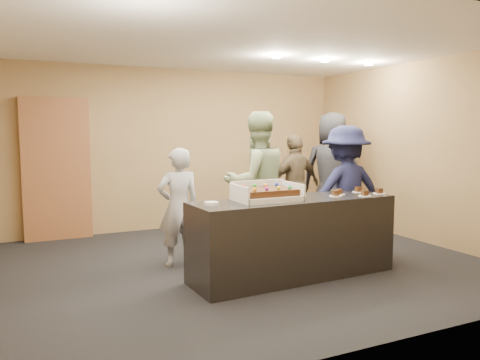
% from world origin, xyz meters
% --- Properties ---
extents(room, '(6.04, 6.00, 2.70)m').
position_xyz_m(room, '(0.00, 0.00, 1.35)').
color(room, black).
rests_on(room, ground).
extents(serving_counter, '(2.43, 0.82, 0.90)m').
position_xyz_m(serving_counter, '(0.35, -0.73, 0.45)').
color(serving_counter, black).
rests_on(serving_counter, floor).
extents(storage_cabinet, '(0.98, 0.15, 2.16)m').
position_xyz_m(storage_cabinet, '(-1.94, 2.41, 1.08)').
color(storage_cabinet, brown).
rests_on(storage_cabinet, floor).
extents(cake_box, '(0.69, 0.48, 0.20)m').
position_xyz_m(cake_box, '(0.00, -0.70, 0.95)').
color(cake_box, white).
rests_on(cake_box, serving_counter).
extents(sheet_cake, '(0.59, 0.41, 0.11)m').
position_xyz_m(sheet_cake, '(0.00, -0.73, 1.00)').
color(sheet_cake, '#391F0D').
rests_on(sheet_cake, cake_box).
extents(plate_stack, '(0.14, 0.14, 0.04)m').
position_xyz_m(plate_stack, '(-0.67, -0.77, 0.92)').
color(plate_stack, white).
rests_on(plate_stack, serving_counter).
extents(slice_a, '(0.15, 0.15, 0.07)m').
position_xyz_m(slice_a, '(0.89, -0.77, 0.92)').
color(slice_a, white).
rests_on(slice_a, serving_counter).
extents(slice_b, '(0.15, 0.15, 0.07)m').
position_xyz_m(slice_b, '(1.01, -0.67, 0.92)').
color(slice_b, white).
rests_on(slice_b, serving_counter).
extents(slice_c, '(0.15, 0.15, 0.07)m').
position_xyz_m(slice_c, '(1.21, -0.91, 0.92)').
color(slice_c, white).
rests_on(slice_c, serving_counter).
extents(slice_d, '(0.15, 0.15, 0.07)m').
position_xyz_m(slice_d, '(1.37, -0.59, 0.92)').
color(slice_d, white).
rests_on(slice_d, serving_counter).
extents(slice_e, '(0.15, 0.15, 0.07)m').
position_xyz_m(slice_e, '(1.51, -0.81, 0.92)').
color(slice_e, white).
rests_on(slice_e, serving_counter).
extents(person_server_grey, '(0.54, 0.36, 1.46)m').
position_xyz_m(person_server_grey, '(-0.70, 0.26, 0.73)').
color(person_server_grey, '#A1A1A6').
rests_on(person_server_grey, floor).
extents(person_sage_man, '(0.94, 0.74, 1.92)m').
position_xyz_m(person_sage_man, '(0.46, 0.42, 0.96)').
color(person_sage_man, '#9BB080').
rests_on(person_sage_man, floor).
extents(person_navy_man, '(1.17, 0.73, 1.73)m').
position_xyz_m(person_navy_man, '(1.45, -0.22, 0.87)').
color(person_navy_man, '#191D44').
rests_on(person_navy_man, floor).
extents(person_brown_extra, '(0.99, 0.54, 1.61)m').
position_xyz_m(person_brown_extra, '(1.52, 1.13, 0.80)').
color(person_brown_extra, brown).
rests_on(person_brown_extra, floor).
extents(person_dark_suit, '(1.12, 1.12, 1.97)m').
position_xyz_m(person_dark_suit, '(2.17, 1.05, 0.98)').
color(person_dark_suit, '#222226').
rests_on(person_dark_suit, floor).
extents(ceiling_spotlights, '(1.72, 0.12, 0.03)m').
position_xyz_m(ceiling_spotlights, '(1.60, 0.50, 2.67)').
color(ceiling_spotlights, '#FFEAC6').
rests_on(ceiling_spotlights, ceiling).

